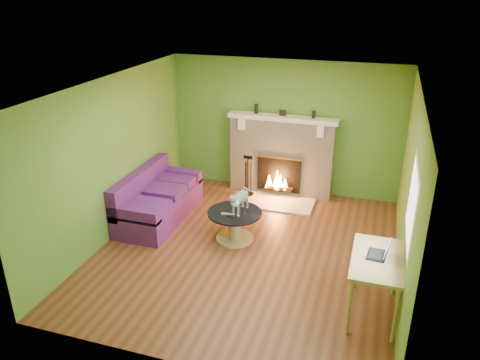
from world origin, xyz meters
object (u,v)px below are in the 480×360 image
object	(u,v)px
sofa	(156,200)
coffee_table	(235,224)
desk	(377,265)
cat	(240,200)

from	to	relation	value
sofa	coffee_table	distance (m)	1.60
desk	cat	distance (m)	2.51
coffee_table	cat	size ratio (longest dim) A/B	1.35
coffee_table	cat	distance (m)	0.43
cat	desk	bearing A→B (deg)	-21.19
sofa	coffee_table	world-z (taller)	sofa
coffee_table	cat	bearing A→B (deg)	32.01
sofa	coffee_table	xyz separation A→B (m)	(1.57, -0.32, -0.05)
cat	sofa	bearing A→B (deg)	179.95
desk	cat	world-z (taller)	cat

